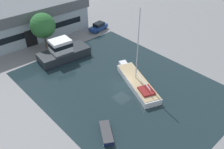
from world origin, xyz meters
TOP-DOWN VIEW (x-y plane):
  - ground_plane at (0.00, 0.00)m, footprint 440.00×440.00m
  - water_canal at (0.00, 0.00)m, footprint 24.61×32.25m
  - warehouse_building at (-3.82, 27.19)m, footprint 29.31×12.35m
  - quay_tree_near_building at (-2.61, 19.03)m, footprint 4.82×4.82m
  - parked_car at (10.58, 18.46)m, footprint 4.73×2.52m
  - sailboat_moored at (1.88, -1.52)m, footprint 6.55×11.81m
  - motor_cruiser at (-2.19, 13.49)m, footprint 9.87×5.01m
  - small_dinghy at (-8.59, -5.85)m, footprint 3.09×3.90m

SIDE VIEW (x-z plane):
  - ground_plane at x=0.00m, z-range 0.00..0.00m
  - water_canal at x=0.00m, z-range 0.00..0.01m
  - small_dinghy at x=-8.59m, z-range 0.01..0.68m
  - sailboat_moored at x=1.88m, z-range -5.76..7.01m
  - parked_car at x=10.58m, z-range -0.01..1.76m
  - motor_cruiser at x=-2.19m, z-range -0.56..3.42m
  - warehouse_building at x=-3.82m, z-range 0.04..7.07m
  - quay_tree_near_building at x=-2.61m, z-range 1.27..8.63m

